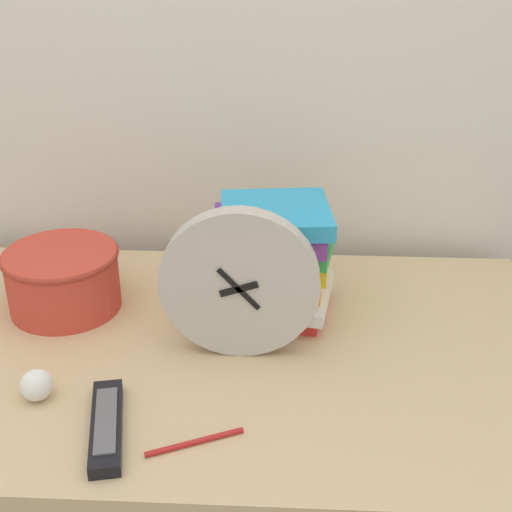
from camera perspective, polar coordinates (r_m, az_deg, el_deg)
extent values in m
cube|color=silver|center=(1.43, -4.34, 19.45)|extent=(6.00, 0.04, 2.40)
cube|color=tan|center=(1.44, -5.17, -18.81)|extent=(1.27, 0.69, 0.71)
cylinder|color=#B7B2A8|center=(1.13, -1.33, -2.23)|extent=(0.26, 0.03, 0.26)
cylinder|color=white|center=(1.12, -1.36, -2.47)|extent=(0.23, 0.01, 0.23)
cube|color=black|center=(1.11, -1.38, -2.61)|extent=(0.06, 0.01, 0.03)
cube|color=black|center=(1.11, -1.38, -2.61)|extent=(0.07, 0.01, 0.07)
cylinder|color=black|center=(1.11, -1.38, -2.61)|extent=(0.01, 0.00, 0.01)
cube|color=red|center=(1.29, 0.92, -3.97)|extent=(0.21, 0.16, 0.03)
cube|color=white|center=(1.29, 1.10, -2.87)|extent=(0.24, 0.21, 0.02)
cube|color=orange|center=(1.29, 1.16, -1.67)|extent=(0.19, 0.15, 0.03)
cube|color=yellow|center=(1.27, 0.62, -0.40)|extent=(0.22, 0.15, 0.04)
cube|color=green|center=(1.27, 1.67, 1.02)|extent=(0.22, 0.17, 0.02)
cube|color=#7A3899|center=(1.25, 0.99, 2.06)|extent=(0.20, 0.18, 0.04)
cube|color=#2D9ED1|center=(1.23, 1.58, 3.31)|extent=(0.20, 0.19, 0.03)
cylinder|color=#C63D2D|center=(1.33, -15.17, -1.85)|extent=(0.20, 0.20, 0.11)
torus|color=#9F3024|center=(1.31, -15.43, 0.08)|extent=(0.21, 0.21, 0.01)
cube|color=black|center=(1.05, -11.87, -13.17)|extent=(0.08, 0.19, 0.02)
cube|color=#59595E|center=(1.05, -11.93, -12.69)|extent=(0.06, 0.14, 0.00)
sphere|color=white|center=(1.13, -17.16, -9.84)|extent=(0.05, 0.05, 0.05)
cylinder|color=#B21E1E|center=(1.02, -4.91, -14.61)|extent=(0.13, 0.06, 0.01)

